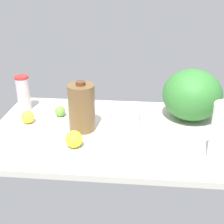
{
  "coord_description": "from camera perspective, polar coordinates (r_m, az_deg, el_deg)",
  "views": [
    {
      "loc": [
        -12.78,
        136.25,
        76.15
      ],
      "look_at": [
        0.0,
        0.0,
        13.0
      ],
      "focal_mm": 50.0,
      "sensor_mm": 36.0,
      "label": 1
    }
  ],
  "objects": [
    {
      "name": "countertop",
      "position": [
        1.56,
        -0.0,
        -3.84
      ],
      "size": [
        120.0,
        76.0,
        3.0
      ],
      "primitive_type": "cube",
      "color": "beige",
      "rests_on": "ground"
    },
    {
      "name": "mixing_bowl",
      "position": [
        1.63,
        2.32,
        -0.68
      ],
      "size": [
        16.16,
        16.16,
        6.61
      ],
      "primitive_type": "cylinder",
      "color": "silver",
      "rests_on": "countertop"
    },
    {
      "name": "chocolate_milk_jug",
      "position": [
        1.52,
        -5.54,
        0.89
      ],
      "size": [
        12.99,
        12.99,
        25.09
      ],
      "color": "brown",
      "rests_on": "countertop"
    },
    {
      "name": "tumbler_cup",
      "position": [
        1.81,
        -15.91,
        3.38
      ],
      "size": [
        7.49,
        7.49,
        19.9
      ],
      "color": "silver",
      "rests_on": "countertop"
    },
    {
      "name": "watermelon",
      "position": [
        1.68,
        14.43,
        3.06
      ],
      "size": [
        30.67,
        30.67,
        26.69
      ],
      "primitive_type": "ellipsoid",
      "color": "#31752F",
      "rests_on": "countertop"
    },
    {
      "name": "lemon_near_front",
      "position": [
        1.41,
        -6.98,
        -4.95
      ],
      "size": [
        7.82,
        7.82,
        7.82
      ],
      "primitive_type": "sphere",
      "color": "yellow",
      "rests_on": "countertop"
    },
    {
      "name": "lemon_far_back",
      "position": [
        1.67,
        -15.16,
        -0.88
      ],
      "size": [
        6.78,
        6.78,
        6.78
      ],
      "primitive_type": "sphere",
      "color": "yellow",
      "rests_on": "countertop"
    },
    {
      "name": "lime_loose",
      "position": [
        1.71,
        -9.46,
        0.13
      ],
      "size": [
        5.71,
        5.71,
        5.71
      ],
      "primitive_type": "sphere",
      "color": "#67B13D",
      "rests_on": "countertop"
    }
  ]
}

